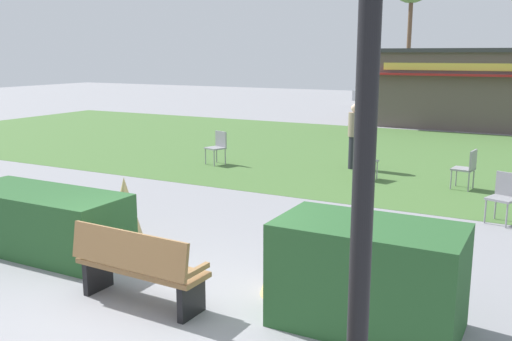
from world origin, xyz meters
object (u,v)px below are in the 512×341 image
object	(u,v)px
trash_bin	(43,224)
parked_car_west_slot	(392,94)
cafe_chair_north	(505,194)
cafe_chair_center	(467,166)
person_strolling	(354,136)
park_bench	(138,267)
lamppost_near	(366,117)
cafe_chair_east	(363,157)
food_kiosk	(479,88)
cafe_chair_west	(218,145)

from	to	relation	value
trash_bin	parked_car_west_slot	xyz separation A→B (m)	(-1.72, 26.99, 0.25)
cafe_chair_north	parked_car_west_slot	bearing A→B (deg)	109.46
trash_bin	cafe_chair_center	world-z (taller)	cafe_chair_center
trash_bin	cafe_chair_center	bearing A→B (deg)	53.87
person_strolling	cafe_chair_center	bearing A→B (deg)	-97.48
park_bench	trash_bin	size ratio (longest dim) A/B	2.20
lamppost_near	cafe_chair_east	size ratio (longest dim) A/B	4.67
trash_bin	park_bench	bearing A→B (deg)	-19.33
lamppost_near	cafe_chair_east	bearing A→B (deg)	107.08
park_bench	parked_car_west_slot	world-z (taller)	parked_car_west_slot
cafe_chair_east	cafe_chair_center	xyz separation A→B (m)	(2.36, 0.02, 0.00)
food_kiosk	cafe_chair_center	size ratio (longest dim) A/B	8.92
lamppost_near	parked_car_west_slot	bearing A→B (deg)	104.30
parked_car_west_slot	cafe_chair_west	bearing A→B (deg)	-88.53
cafe_chair_east	cafe_chair_north	size ratio (longest dim) A/B	1.00
cafe_chair_west	cafe_chair_center	distance (m)	6.40
cafe_chair_center	person_strolling	world-z (taller)	person_strolling
cafe_chair_north	person_strolling	distance (m)	5.17
cafe_chair_center	lamppost_near	bearing A→B (deg)	-85.85
cafe_chair_north	cafe_chair_east	bearing A→B (deg)	144.97
trash_bin	person_strolling	size ratio (longest dim) A/B	0.46
cafe_chair_west	food_kiosk	bearing A→B (deg)	66.37
person_strolling	cafe_chair_east	bearing A→B (deg)	-139.27
person_strolling	cafe_chair_west	bearing A→B (deg)	120.48
cafe_chair_east	person_strolling	size ratio (longest dim) A/B	0.53
cafe_chair_east	cafe_chair_center	size ratio (longest dim) A/B	1.00
lamppost_near	person_strolling	bearing A→B (deg)	108.25
cafe_chair_center	park_bench	bearing A→B (deg)	-107.91
cafe_chair_north	cafe_chair_center	bearing A→B (deg)	111.99
person_strolling	lamppost_near	bearing A→B (deg)	-149.29
park_bench	trash_bin	world-z (taller)	park_bench
person_strolling	parked_car_west_slot	bearing A→B (deg)	24.36
trash_bin	cafe_chair_west	bearing A→B (deg)	99.75
cafe_chair_west	cafe_chair_north	bearing A→B (deg)	-17.22
cafe_chair_center	parked_car_west_slot	bearing A→B (deg)	109.15
park_bench	lamppost_near	xyz separation A→B (m)	(3.32, -2.05, 2.14)
park_bench	cafe_chair_north	world-z (taller)	park_bench
cafe_chair_west	cafe_chair_north	xyz separation A→B (m)	(7.34, -2.27, 0.00)
cafe_chair_center	cafe_chair_north	size ratio (longest dim) A/B	1.00
trash_bin	cafe_chair_center	size ratio (longest dim) A/B	0.88
trash_bin	cafe_chair_east	world-z (taller)	cafe_chair_east
cafe_chair_east	cafe_chair_north	xyz separation A→B (m)	(3.30, -2.31, 0.00)
cafe_chair_west	parked_car_west_slot	bearing A→B (deg)	91.47
trash_bin	parked_car_west_slot	size ratio (longest dim) A/B	0.18
person_strolling	cafe_chair_north	bearing A→B (deg)	-118.73
lamppost_near	cafe_chair_west	bearing A→B (deg)	125.45
park_bench	cafe_chair_east	size ratio (longest dim) A/B	1.93
cafe_chair_west	person_strolling	size ratio (longest dim) A/B	0.53
park_bench	person_strolling	world-z (taller)	person_strolling
park_bench	cafe_chair_north	distance (m)	6.69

